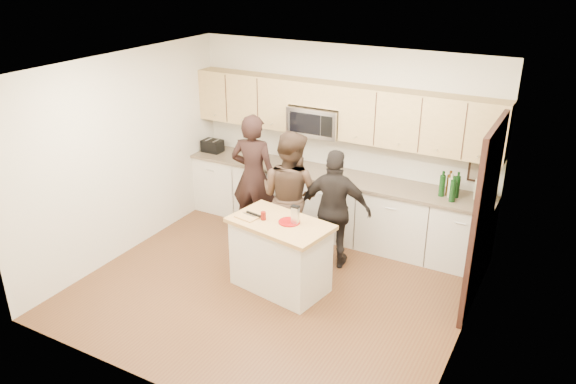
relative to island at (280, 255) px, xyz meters
The scene contains 21 objects.
floor 0.47m from the island, 137.12° to the right, with size 4.50×4.50×0.00m, color brown.
room_shell 1.28m from the island, 137.12° to the right, with size 4.52×4.02×2.71m.
back_cabinetry 1.62m from the island, 92.60° to the left, with size 4.50×0.66×0.94m.
upper_cabinetry 2.25m from the island, 91.31° to the left, with size 4.50×0.33×0.75m.
microwave 2.14m from the island, 102.50° to the left, with size 0.76×0.41×0.40m.
doorway 2.42m from the island, 21.09° to the left, with size 0.06×1.25×2.20m.
framed_picture 2.81m from the island, 45.59° to the left, with size 0.30×0.03×0.38m.
dish_towel 1.79m from the island, 125.54° to the left, with size 0.34×0.60×0.48m.
island is the anchor object (origin of this frame).
red_plate 0.47m from the island, 19.13° to the left, with size 0.26×0.26×0.02m, color maroon.
box_grater 0.60m from the island, 10.87° to the left, with size 0.10×0.07×0.22m.
drink_glass 0.54m from the island, 168.29° to the right, with size 0.06×0.06×0.10m, color maroon.
cutting_board 0.62m from the island, 166.82° to the right, with size 0.26×0.17×0.02m, color #A88346.
tongs 0.59m from the island, behind, with size 0.24×0.03×0.02m, color black.
knife 0.62m from the island, behind, with size 0.20×0.02×0.01m, color silver.
toaster 2.72m from the island, 142.98° to the left, with size 0.31×0.22×0.19m.
bottle_cluster 2.39m from the island, 44.39° to the left, with size 0.50×0.31×0.35m.
orchid 2.71m from the island, 39.18° to the left, with size 0.26×0.21×0.48m, color #3E772F.
woman_left 1.55m from the island, 134.17° to the left, with size 0.66×0.44×1.82m, color black.
woman_center 0.91m from the island, 110.03° to the left, with size 0.86×0.67×1.78m, color #312218.
woman_right 0.95m from the island, 67.23° to the left, with size 0.94×0.39×1.60m, color black.
Camera 1 is at (3.01, -5.11, 3.84)m, focal length 35.00 mm.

